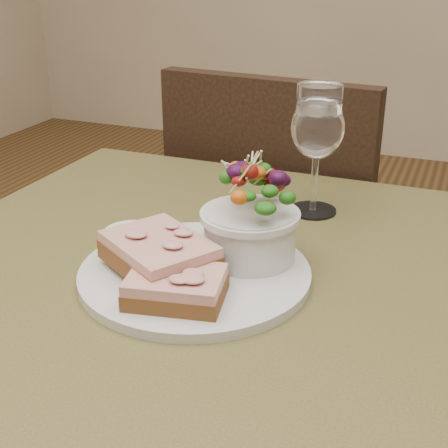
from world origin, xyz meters
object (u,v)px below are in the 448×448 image
at_px(dinner_plate, 195,273).
at_px(cafe_table, 210,345).
at_px(wine_glass, 317,131).
at_px(ramekin, 132,243).
at_px(salad_bowl, 250,213).
at_px(chair_far, 289,322).
at_px(sandwich_back, 159,253).
at_px(sandwich_front, 176,287).

bearing_deg(dinner_plate, cafe_table, 47.24).
bearing_deg(wine_glass, dinner_plate, -107.43).
height_order(dinner_plate, ramekin, ramekin).
xyz_separation_m(cafe_table, salad_bowl, (0.04, 0.04, 0.17)).
distance_m(chair_far, wine_glass, 0.71).
distance_m(cafe_table, ramekin, 0.17).
relative_size(sandwich_back, ramekin, 2.56).
bearing_deg(sandwich_back, salad_bowl, 73.21).
distance_m(chair_far, sandwich_front, 0.86).
distance_m(cafe_table, salad_bowl, 0.18).
relative_size(cafe_table, sandwich_back, 5.03).
height_order(dinner_plate, salad_bowl, salad_bowl).
xyz_separation_m(chair_far, sandwich_back, (0.02, -0.66, 0.49)).
bearing_deg(dinner_plate, salad_bowl, 46.80).
distance_m(sandwich_back, ramekin, 0.05).
bearing_deg(cafe_table, dinner_plate, -132.76).
xyz_separation_m(sandwich_back, wine_glass, (0.11, 0.27, 0.09)).
height_order(sandwich_back, wine_glass, wine_glass).
bearing_deg(sandwich_front, dinner_plate, 87.08).
bearing_deg(cafe_table, chair_far, 95.96).
bearing_deg(wine_glass, sandwich_front, -102.06).
height_order(cafe_table, dinner_plate, dinner_plate).
relative_size(cafe_table, wine_glass, 4.57).
distance_m(sandwich_front, salad_bowl, 0.14).
xyz_separation_m(salad_bowl, wine_glass, (0.03, 0.20, 0.05)).
xyz_separation_m(sandwich_front, ramekin, (-0.09, 0.07, 0.00)).
relative_size(chair_far, wine_glass, 5.14).
relative_size(sandwich_front, wine_glass, 0.66).
distance_m(salad_bowl, wine_glass, 0.21).
bearing_deg(salad_bowl, dinner_plate, -133.20).
bearing_deg(chair_far, cafe_table, 101.72).
height_order(sandwich_front, ramekin, ramekin).
relative_size(cafe_table, dinner_plate, 2.91).
xyz_separation_m(ramekin, wine_glass, (0.16, 0.25, 0.09)).
bearing_deg(sandwich_front, cafe_table, 77.10).
relative_size(dinner_plate, salad_bowl, 2.16).
distance_m(dinner_plate, salad_bowl, 0.10).
bearing_deg(salad_bowl, sandwich_front, -107.73).
height_order(ramekin, salad_bowl, salad_bowl).
bearing_deg(salad_bowl, ramekin, -157.99).
height_order(sandwich_front, wine_glass, wine_glass).
xyz_separation_m(sandwich_front, wine_glass, (0.07, 0.32, 0.10)).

